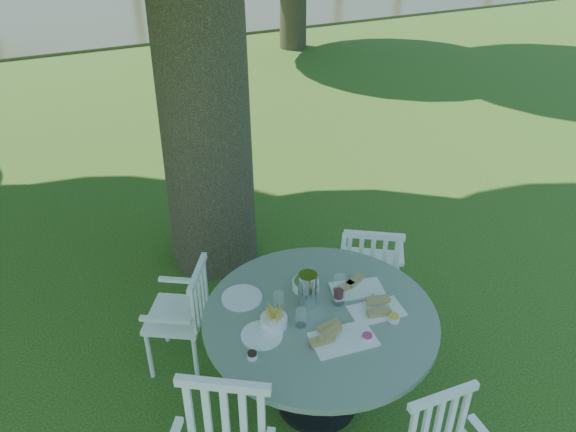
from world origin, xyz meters
name	(u,v)px	position (x,y,z in m)	size (l,w,h in m)	color
ground	(298,314)	(0.00, 0.00, 0.00)	(140.00, 140.00, 0.00)	#1D3E0D
table	(320,331)	(-0.28, -0.87, 0.66)	(1.47, 1.47, 0.80)	black
chair_ne	(371,265)	(0.51, -0.26, 0.52)	(0.61, 0.60, 0.89)	white
chair_nw	(187,310)	(-0.95, -0.14, 0.50)	(0.57, 0.58, 0.85)	white
tableware	(310,303)	(-0.31, -0.81, 0.85)	(1.07, 0.87, 0.24)	white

